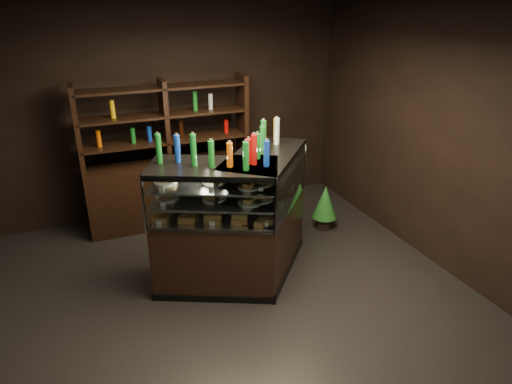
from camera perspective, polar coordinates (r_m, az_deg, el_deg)
ground at (r=4.98m, az=-2.77°, el=-13.32°), size 5.00×5.00×0.00m
room_shell at (r=4.12m, az=-3.30°, el=8.80°), size 5.02×5.02×3.01m
display_case at (r=5.10m, az=-1.95°, el=-5.90°), size 2.03×1.43×1.44m
food_display at (r=4.83m, az=-2.01°, el=0.23°), size 1.68×1.02×0.44m
bottles_top at (r=4.67m, az=-2.15°, el=5.81°), size 1.51×0.88×0.30m
potted_conifer at (r=6.25m, az=8.63°, el=-1.14°), size 0.33×0.33×0.71m
back_shelving at (r=6.38m, az=-10.75°, el=1.29°), size 2.21×0.44×2.00m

